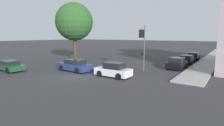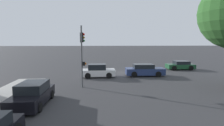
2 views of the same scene
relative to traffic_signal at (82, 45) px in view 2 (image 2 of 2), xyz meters
The scene contains 6 objects.
ground_plane 9.15m from the traffic_signal, 128.58° to the right, with size 300.00×300.00×0.00m, color #333335.
traffic_signal is the anchor object (origin of this frame).
crossing_car_0 5.30m from the traffic_signal, 109.62° to the right, with size 3.94×1.85×1.57m.
crossing_car_1 8.92m from the traffic_signal, 148.92° to the right, with size 4.72×1.93×1.48m.
crossing_car_2 16.71m from the traffic_signal, 147.66° to the right, with size 4.09×2.07×1.30m.
parked_car_0 6.49m from the traffic_signal, 59.06° to the left, with size 2.00×4.21×1.50m.
Camera 2 is at (3.62, 23.03, 4.23)m, focal length 28.00 mm.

